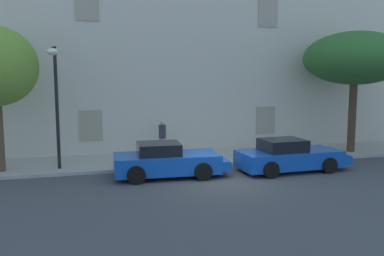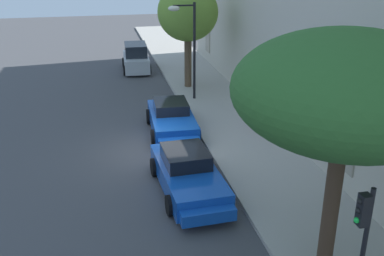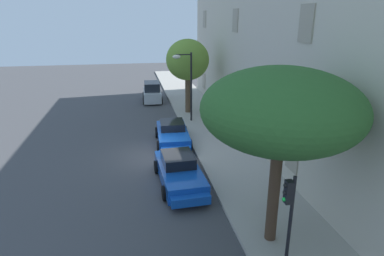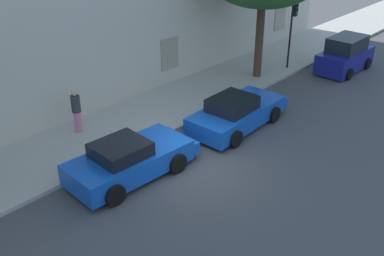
# 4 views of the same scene
# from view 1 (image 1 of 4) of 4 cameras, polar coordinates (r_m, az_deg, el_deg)

# --- Properties ---
(ground_plane) EXTENTS (80.00, 80.00, 0.00)m
(ground_plane) POSITION_cam_1_polar(r_m,az_deg,el_deg) (15.69, 3.83, -7.41)
(ground_plane) COLOR #444447
(sidewalk) EXTENTS (60.00, 3.63, 0.14)m
(sidewalk) POSITION_cam_1_polar(r_m,az_deg,el_deg) (19.45, -0.01, -4.29)
(sidewalk) COLOR #A8A399
(sidewalk) RESTS_ON ground
(building_facade) EXTENTS (34.98, 5.32, 12.62)m
(building_facade) POSITION_cam_1_polar(r_m,az_deg,el_deg) (23.27, -2.76, 13.08)
(building_facade) COLOR beige
(building_facade) RESTS_ON ground
(sportscar_red_lead) EXTENTS (4.59, 2.21, 1.37)m
(sportscar_red_lead) POSITION_cam_1_polar(r_m,az_deg,el_deg) (16.18, -3.10, -4.73)
(sportscar_red_lead) COLOR #144CB2
(sportscar_red_lead) RESTS_ON ground
(sportscar_yellow_flank) EXTENTS (4.82, 2.21, 1.37)m
(sportscar_yellow_flank) POSITION_cam_1_polar(r_m,az_deg,el_deg) (17.68, 13.99, -3.95)
(sportscar_yellow_flank) COLOR #144CB2
(sportscar_yellow_flank) RESTS_ON ground
(tree_midblock) EXTENTS (5.09, 5.09, 6.08)m
(tree_midblock) POSITION_cam_1_polar(r_m,az_deg,el_deg) (22.07, 22.09, 9.09)
(tree_midblock) COLOR #473323
(tree_midblock) RESTS_ON sidewalk
(street_lamp) EXTENTS (0.44, 1.42, 5.06)m
(street_lamp) POSITION_cam_1_polar(r_m,az_deg,el_deg) (17.04, -18.79, 5.92)
(street_lamp) COLOR black
(street_lamp) RESTS_ON sidewalk
(pedestrian_admiring) EXTENTS (0.40, 0.40, 1.73)m
(pedestrian_admiring) POSITION_cam_1_polar(r_m,az_deg,el_deg) (19.74, -4.22, -1.32)
(pedestrian_admiring) COLOR pink
(pedestrian_admiring) RESTS_ON sidewalk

